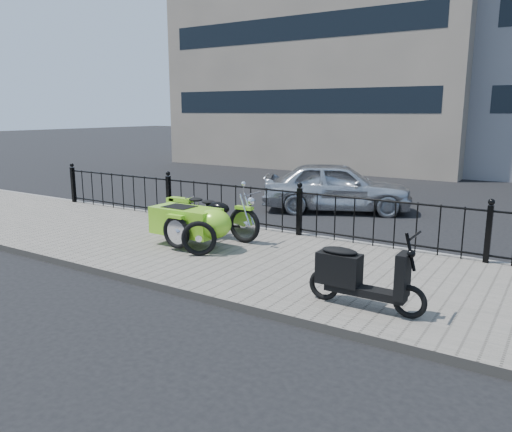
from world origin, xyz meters
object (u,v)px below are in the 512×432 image
Objects in this scene: scooter at (357,276)px; spare_tire at (199,238)px; motorcycle_sidecar at (198,220)px; sedan_car at (337,187)px.

scooter is 2.51× the size of spare_tire.
motorcycle_sidecar is 3.83m from scooter.
spare_tire is at bearing 167.26° from scooter.
sedan_car is at bearing 82.91° from motorcycle_sidecar.
sedan_car is (0.16, 5.52, 0.22)m from spare_tire.
spare_tire is at bearing 153.58° from sedan_car.
scooter reaches higher than motorcycle_sidecar.
sedan_car reaches higher than motorcycle_sidecar.
scooter is 0.41× the size of sedan_car.
motorcycle_sidecar is 0.59× the size of sedan_car.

